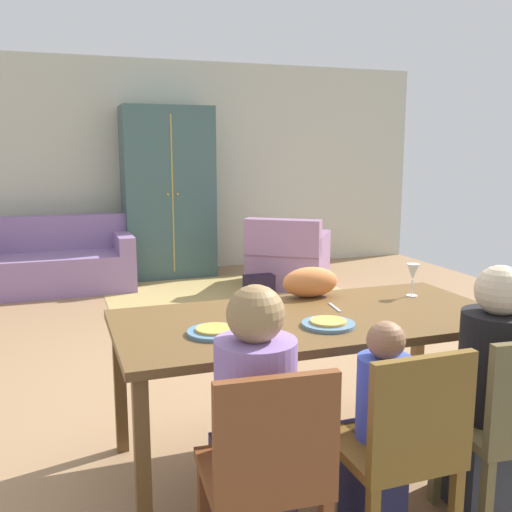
% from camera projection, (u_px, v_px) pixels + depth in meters
% --- Properties ---
extents(ground_plane, '(7.15, 6.47, 0.02)m').
position_uv_depth(ground_plane, '(242.00, 347.00, 4.75)').
color(ground_plane, '#97734F').
extents(back_wall, '(7.15, 0.10, 2.70)m').
position_uv_depth(back_wall, '(164.00, 168.00, 7.56)').
color(back_wall, beige).
rests_on(back_wall, ground_plane).
extents(dining_table, '(1.94, 0.91, 0.76)m').
position_uv_depth(dining_table, '(312.00, 329.00, 2.90)').
color(dining_table, brown).
rests_on(dining_table, ground_plane).
extents(plate_near_man, '(0.25, 0.25, 0.02)m').
position_uv_depth(plate_near_man, '(215.00, 332.00, 2.60)').
color(plate_near_man, '#537C9E').
rests_on(plate_near_man, dining_table).
extents(pizza_near_man, '(0.17, 0.17, 0.01)m').
position_uv_depth(pizza_near_man, '(215.00, 329.00, 2.60)').
color(pizza_near_man, gold).
rests_on(pizza_near_man, plate_near_man).
extents(plate_near_child, '(0.25, 0.25, 0.02)m').
position_uv_depth(plate_near_child, '(328.00, 324.00, 2.72)').
color(plate_near_child, slate).
rests_on(plate_near_child, dining_table).
extents(pizza_near_child, '(0.17, 0.17, 0.01)m').
position_uv_depth(pizza_near_child, '(328.00, 321.00, 2.72)').
color(pizza_near_child, gold).
rests_on(pizza_near_child, plate_near_child).
extents(wine_glass, '(0.07, 0.07, 0.19)m').
position_uv_depth(wine_glass, '(413.00, 273.00, 3.26)').
color(wine_glass, silver).
rests_on(wine_glass, dining_table).
extents(fork, '(0.06, 0.15, 0.01)m').
position_uv_depth(fork, '(260.00, 324.00, 2.75)').
color(fork, silver).
rests_on(fork, dining_table).
extents(knife, '(0.04, 0.17, 0.01)m').
position_uv_depth(knife, '(335.00, 307.00, 3.04)').
color(knife, silver).
rests_on(knife, dining_table).
extents(dining_chair_man, '(0.45, 0.45, 0.87)m').
position_uv_depth(dining_chair_man, '(267.00, 468.00, 2.00)').
color(dining_chair_man, brown).
rests_on(dining_chair_man, ground_plane).
extents(person_man, '(0.30, 0.41, 1.11)m').
position_uv_depth(person_man, '(253.00, 439.00, 2.16)').
color(person_man, '#3E2D47').
rests_on(person_man, ground_plane).
extents(dining_chair_child, '(0.42, 0.42, 0.87)m').
position_uv_depth(dining_chair_child, '(402.00, 443.00, 2.18)').
color(dining_chair_child, brown).
rests_on(dining_chair_child, ground_plane).
extents(person_child, '(0.22, 0.29, 0.92)m').
position_uv_depth(person_child, '(378.00, 437.00, 2.35)').
color(person_child, navy).
rests_on(person_child, ground_plane).
extents(person_woman, '(0.30, 0.41, 1.11)m').
position_uv_depth(person_woman, '(487.00, 399.00, 2.51)').
color(person_woman, '#2D333F').
rests_on(person_woman, ground_plane).
extents(cat, '(0.33, 0.18, 0.17)m').
position_uv_depth(cat, '(310.00, 282.00, 3.25)').
color(cat, '#D77A3F').
rests_on(cat, dining_table).
extents(area_rug, '(2.60, 1.80, 0.01)m').
position_uv_depth(area_rug, '(227.00, 294.00, 6.44)').
color(area_rug, tan).
rests_on(area_rug, ground_plane).
extents(couch, '(1.80, 0.86, 0.82)m').
position_uv_depth(couch, '(51.00, 264.00, 6.59)').
color(couch, '#88699C').
rests_on(couch, ground_plane).
extents(armchair, '(1.19, 1.19, 0.82)m').
position_uv_depth(armchair, '(288.00, 259.00, 6.78)').
color(armchair, gray).
rests_on(armchair, ground_plane).
extents(armoire, '(1.10, 0.59, 2.10)m').
position_uv_depth(armoire, '(168.00, 193.00, 7.24)').
color(armoire, '#3A5756').
rests_on(armoire, ground_plane).
extents(handbag, '(0.32, 0.16, 0.26)m').
position_uv_depth(handbag, '(259.00, 287.00, 6.23)').
color(handbag, black).
rests_on(handbag, ground_plane).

